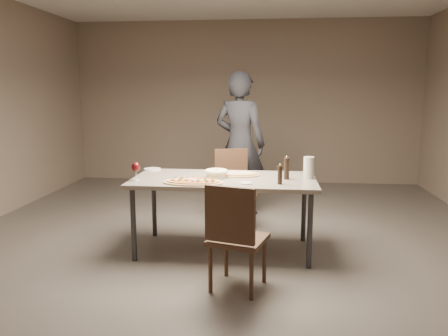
# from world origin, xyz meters

# --- Properties ---
(room) EXTENTS (7.00, 7.00, 7.00)m
(room) POSITION_xyz_m (0.00, 0.00, 1.40)
(room) COLOR #58514C
(room) RESTS_ON ground
(dining_table) EXTENTS (1.80, 0.90, 0.75)m
(dining_table) POSITION_xyz_m (0.00, 0.00, 0.69)
(dining_table) COLOR gray
(dining_table) RESTS_ON ground
(zucchini_pizza) EXTENTS (0.57, 0.31, 0.05)m
(zucchini_pizza) POSITION_xyz_m (-0.26, -0.28, 0.77)
(zucchini_pizza) COLOR tan
(zucchini_pizza) RESTS_ON dining_table
(ham_pizza) EXTENTS (0.51, 0.28, 0.04)m
(ham_pizza) POSITION_xyz_m (0.09, 0.14, 0.77)
(ham_pizza) COLOR tan
(ham_pizza) RESTS_ON dining_table
(bread_basket) EXTENTS (0.23, 0.23, 0.08)m
(bread_basket) POSITION_xyz_m (-0.08, 0.00, 0.80)
(bread_basket) COLOR beige
(bread_basket) RESTS_ON dining_table
(oil_dish) EXTENTS (0.12, 0.12, 0.01)m
(oil_dish) POSITION_xyz_m (0.23, -0.26, 0.76)
(oil_dish) COLOR white
(oil_dish) RESTS_ON dining_table
(pepper_mill_left) EXTENTS (0.06, 0.06, 0.23)m
(pepper_mill_left) POSITION_xyz_m (0.61, 0.00, 0.86)
(pepper_mill_left) COLOR black
(pepper_mill_left) RESTS_ON dining_table
(pepper_mill_right) EXTENTS (0.05, 0.05, 0.19)m
(pepper_mill_right) POSITION_xyz_m (0.54, -0.24, 0.84)
(pepper_mill_right) COLOR black
(pepper_mill_right) RESTS_ON dining_table
(carafe) EXTENTS (0.10, 0.10, 0.21)m
(carafe) POSITION_xyz_m (0.83, 0.06, 0.86)
(carafe) COLOR silver
(carafe) RESTS_ON dining_table
(wine_glass) EXTENTS (0.08, 0.08, 0.18)m
(wine_glass) POSITION_xyz_m (-0.83, -0.21, 0.87)
(wine_glass) COLOR silver
(wine_glass) RESTS_ON dining_table
(side_plate) EXTENTS (0.18, 0.18, 0.01)m
(side_plate) POSITION_xyz_m (-0.83, 0.38, 0.76)
(side_plate) COLOR white
(side_plate) RESTS_ON dining_table
(chair_near) EXTENTS (0.52, 0.52, 0.89)m
(chair_near) POSITION_xyz_m (0.18, -0.92, 0.50)
(chair_near) COLOR #422A1B
(chair_near) RESTS_ON ground
(chair_far) EXTENTS (0.55, 0.55, 0.91)m
(chair_far) POSITION_xyz_m (0.01, 0.90, 0.51)
(chair_far) COLOR #422A1B
(chair_far) RESTS_ON ground
(diner) EXTENTS (0.78, 0.64, 1.85)m
(diner) POSITION_xyz_m (0.06, 1.41, 0.93)
(diner) COLOR black
(diner) RESTS_ON ground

